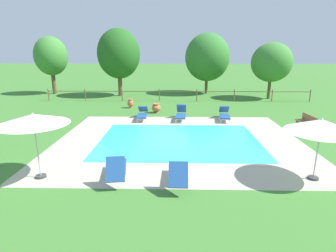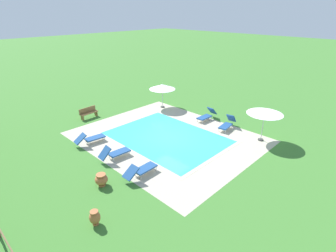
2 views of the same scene
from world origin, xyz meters
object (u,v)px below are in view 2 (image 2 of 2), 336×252
object	(u,v)px
sun_lounger_north_mid	(207,115)
sun_lounger_north_far	(91,138)
sun_lounger_north_near_steps	(141,170)
sun_lounger_north_end	(227,124)
terracotta_urn_near_fence	(101,179)
terracotta_urn_by_tree	(95,217)
wooden_bench_lawn_side	(88,112)
patio_umbrella_open_by_bench	(265,112)
sun_lounger_south_near_corner	(115,153)
patio_umbrella_open_foreground	(162,87)

from	to	relation	value
sun_lounger_north_mid	sun_lounger_north_far	xyz separation A→B (m)	(3.05, 8.59, -0.02)
sun_lounger_north_near_steps	sun_lounger_north_end	world-z (taller)	sun_lounger_north_end
sun_lounger_north_end	terracotta_urn_near_fence	world-z (taller)	sun_lounger_north_end
terracotta_urn_by_tree	wooden_bench_lawn_side	bearing A→B (deg)	-28.95
patio_umbrella_open_by_bench	terracotta_urn_near_fence	distance (m)	11.00
sun_lounger_south_near_corner	terracotta_urn_near_fence	size ratio (longest dim) A/B	2.96
sun_lounger_south_near_corner	sun_lounger_north_end	bearing A→B (deg)	-106.13
sun_lounger_north_mid	terracotta_urn_by_tree	distance (m)	12.75
sun_lounger_north_near_steps	sun_lounger_north_end	bearing A→B (deg)	-89.58
sun_lounger_north_near_steps	patio_umbrella_open_by_bench	world-z (taller)	patio_umbrella_open_by_bench
wooden_bench_lawn_side	terracotta_urn_near_fence	size ratio (longest dim) A/B	2.30
sun_lounger_north_far	terracotta_urn_by_tree	world-z (taller)	sun_lounger_north_far
sun_lounger_north_far	patio_umbrella_open_by_bench	distance (m)	11.54
sun_lounger_north_near_steps	patio_umbrella_open_by_bench	distance (m)	8.92
sun_lounger_north_far	patio_umbrella_open_foreground	xyz separation A→B (m)	(1.61, -8.22, 1.53)
sun_lounger_north_mid	terracotta_urn_by_tree	bearing A→B (deg)	105.89
patio_umbrella_open_foreground	terracotta_urn_near_fence	size ratio (longest dim) A/B	3.47
sun_lounger_north_mid	sun_lounger_north_far	size ratio (longest dim) A/B	0.93
patio_umbrella_open_foreground	patio_umbrella_open_by_bench	xyz separation A→B (m)	(-9.45, -0.08, 0.18)
sun_lounger_north_near_steps	terracotta_urn_by_tree	distance (m)	3.84
sun_lounger_south_near_corner	patio_umbrella_open_foreground	world-z (taller)	patio_umbrella_open_foreground
sun_lounger_north_end	patio_umbrella_open_foreground	size ratio (longest dim) A/B	0.84
patio_umbrella_open_by_bench	sun_lounger_north_end	bearing A→B (deg)	-0.07
patio_umbrella_open_foreground	sun_lounger_north_mid	bearing A→B (deg)	-175.36
sun_lounger_north_near_steps	terracotta_urn_by_tree	xyz separation A→B (m)	(-1.32, 3.60, 0.01)
wooden_bench_lawn_side	sun_lounger_north_end	bearing A→B (deg)	-146.73
sun_lounger_north_mid	terracotta_urn_near_fence	world-z (taller)	sun_lounger_north_mid
sun_lounger_north_near_steps	sun_lounger_north_far	bearing A→B (deg)	-0.70
terracotta_urn_near_fence	sun_lounger_north_far	bearing A→B (deg)	-24.54
sun_lounger_north_far	patio_umbrella_open_foreground	world-z (taller)	patio_umbrella_open_foreground
terracotta_urn_by_tree	patio_umbrella_open_by_bench	bearing A→B (deg)	-96.21
patio_umbrella_open_foreground	patio_umbrella_open_by_bench	world-z (taller)	patio_umbrella_open_by_bench
sun_lounger_south_near_corner	patio_umbrella_open_foreground	distance (m)	9.43
sun_lounger_north_near_steps	wooden_bench_lawn_side	world-z (taller)	wooden_bench_lawn_side
patio_umbrella_open_by_bench	sun_lounger_north_near_steps	bearing A→B (deg)	72.58
patio_umbrella_open_foreground	sun_lounger_north_end	bearing A→B (deg)	-179.33
terracotta_urn_by_tree	sun_lounger_south_near_corner	bearing A→B (deg)	-44.11
sun_lounger_south_near_corner	sun_lounger_north_far	bearing A→B (deg)	-0.06
sun_lounger_north_near_steps	sun_lounger_south_near_corner	bearing A→B (deg)	-1.41
wooden_bench_lawn_side	terracotta_urn_near_fence	world-z (taller)	wooden_bench_lawn_side
terracotta_urn_near_fence	patio_umbrella_open_by_bench	bearing A→B (deg)	-108.12
terracotta_urn_near_fence	wooden_bench_lawn_side	bearing A→B (deg)	-26.41
sun_lounger_north_mid	patio_umbrella_open_foreground	world-z (taller)	patio_umbrella_open_foreground
sun_lounger_north_near_steps	sun_lounger_north_mid	bearing A→B (deg)	-75.91
sun_lounger_north_mid	sun_lounger_south_near_corner	world-z (taller)	sun_lounger_north_mid
sun_lounger_south_near_corner	patio_umbrella_open_foreground	bearing A→B (deg)	-62.04
sun_lounger_north_far	wooden_bench_lawn_side	size ratio (longest dim) A/B	1.35
sun_lounger_north_mid	terracotta_urn_by_tree	size ratio (longest dim) A/B	2.80
sun_lounger_north_far	terracotta_urn_by_tree	xyz separation A→B (m)	(-6.54, 3.67, 0.00)
sun_lounger_south_near_corner	sun_lounger_north_mid	bearing A→B (deg)	-91.93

